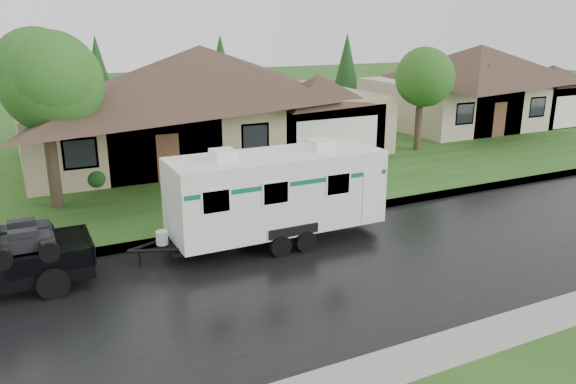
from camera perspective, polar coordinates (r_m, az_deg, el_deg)
The scene contains 10 objects.
ground at distance 17.71m, azimuth -0.34°, elevation -5.90°, with size 140.00×140.00×0.00m, color #264917.
road at distance 16.09m, azimuth 2.83°, elevation -8.34°, with size 140.00×8.00×0.01m, color black.
curb at distance 19.59m, azimuth -3.25°, elevation -3.42°, with size 140.00×0.50×0.15m, color gray.
lawn at distance 31.27m, azimuth -12.57°, elevation 3.90°, with size 140.00×26.00×0.15m, color #264917.
house_main at distance 30.22m, azimuth -8.16°, elevation 10.47°, with size 19.44×10.80×6.90m.
house_neighbor at distance 41.49m, azimuth 19.26°, elevation 11.02°, with size 15.12×9.72×6.45m.
tree_left_green at distance 22.14m, azimuth -23.69°, elevation 10.25°, with size 4.08×4.08×6.76m.
tree_right_green at distance 31.22m, azimuth 13.39°, elevation 10.92°, with size 3.25×3.25×5.38m.
shrub_row at distance 26.41m, azimuth -5.35°, elevation 3.18°, with size 13.60×1.00×1.00m.
travel_trailer at distance 17.82m, azimuth -1.15°, elevation 0.10°, with size 7.20×2.53×3.23m.
Camera 1 is at (-7.19, -14.67, 6.83)m, focal length 35.00 mm.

